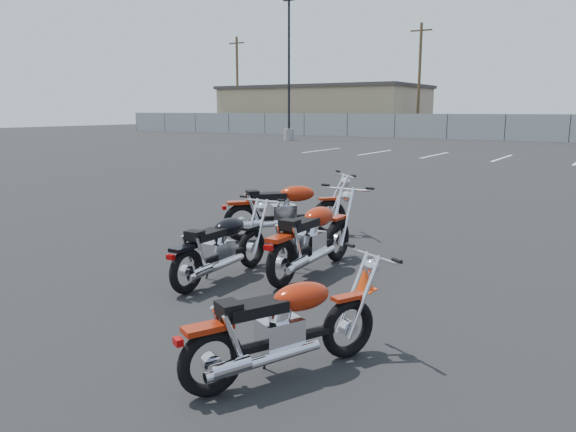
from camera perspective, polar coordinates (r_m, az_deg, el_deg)
The scene contains 12 objects.
ground at distance 7.44m, azimuth -3.80°, elevation -5.50°, with size 120.00×120.00×0.00m, color black.
motorcycle_front_red at distance 9.13m, azimuth -0.21°, elevation 0.67°, with size 1.74×1.87×1.06m.
motorcycle_second_black at distance 6.95m, azimuth -6.77°, elevation -3.14°, with size 0.73×1.88×0.92m.
motorcycle_third_red at distance 7.17m, azimuth 2.49°, elevation -2.23°, with size 0.81×2.11×1.03m.
motorcycle_rear_red at distance 4.47m, azimuth -0.38°, elevation -11.17°, with size 1.14×1.78×0.90m.
training_cone_near at distance 6.65m, azimuth 7.80°, elevation -6.29°, with size 0.24×0.24×0.28m.
light_pole_west at distance 39.12m, azimuth 0.09°, elevation 11.15°, with size 0.80×0.70×9.33m.
chainlink_fence at distance 40.99m, azimuth 26.71°, elevation 7.96°, with size 80.06×0.06×1.80m.
tan_building_west at distance 54.48m, azimuth 3.66°, elevation 10.80°, with size 18.40×10.40×4.30m.
utility_pole_a at distance 56.40m, azimuth -5.17°, elevation 13.34°, with size 1.80×0.24×9.00m.
utility_pole_b at distance 48.62m, azimuth 13.20°, elevation 13.53°, with size 1.80×0.24×9.00m.
parking_line_stripes at distance 26.70m, azimuth 17.77°, elevation 5.77°, with size 15.12×4.00×0.01m.
Camera 1 is at (4.23, -5.76, 2.08)m, focal length 35.00 mm.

